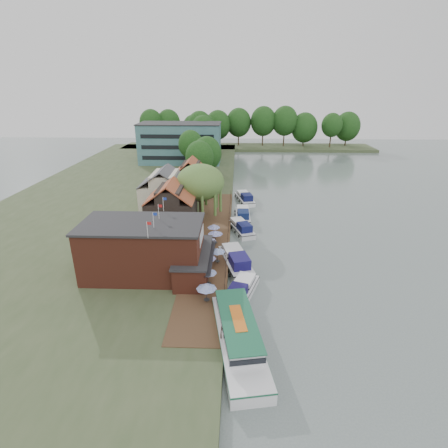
{
  "coord_description": "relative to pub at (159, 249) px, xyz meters",
  "views": [
    {
      "loc": [
        -3.96,
        -41.41,
        24.54
      ],
      "look_at": [
        -6.0,
        12.0,
        3.0
      ],
      "focal_mm": 28.0,
      "sensor_mm": 36.0,
      "label": 1
    }
  ],
  "objects": [
    {
      "name": "umbrella_1",
      "position": [
        6.66,
        -3.0,
        -2.36
      ],
      "size": [
        2.15,
        2.15,
        2.38
      ],
      "primitive_type": null,
      "color": "navy",
      "rests_on": "quay_deck"
    },
    {
      "name": "cruiser_3",
      "position": [
        11.27,
        23.18,
        -3.49
      ],
      "size": [
        3.29,
        9.69,
        2.33
      ],
      "primitive_type": null,
      "rotation": [
        0.0,
        0.0,
        0.02
      ],
      "color": "silver",
      "rests_on": "ground"
    },
    {
      "name": "cottage_a",
      "position": [
        -1.0,
        15.0,
        0.6
      ],
      "size": [
        8.6,
        7.6,
        8.5
      ],
      "primitive_type": null,
      "color": "black",
      "rests_on": "land_bank"
    },
    {
      "name": "cruiser_0",
      "position": [
        10.76,
        -3.47,
        -3.55
      ],
      "size": [
        5.64,
        9.65,
        2.2
      ],
      "primitive_type": null,
      "rotation": [
        0.0,
        0.0,
        -0.31
      ],
      "color": "white",
      "rests_on": "ground"
    },
    {
      "name": "umbrella_5",
      "position": [
        6.81,
        9.01,
        -2.36
      ],
      "size": [
        2.34,
        2.34,
        2.38
      ],
      "primitive_type": null,
      "color": "navy",
      "rests_on": "quay_deck"
    },
    {
      "name": "ground",
      "position": [
        14.0,
        1.0,
        -4.65
      ],
      "size": [
        260.0,
        260.0,
        0.0
      ],
      "primitive_type": "plane",
      "color": "slate",
      "rests_on": "ground"
    },
    {
      "name": "cottage_c",
      "position": [
        0.0,
        34.0,
        0.6
      ],
      "size": [
        7.6,
        7.6,
        8.5
      ],
      "primitive_type": null,
      "color": "black",
      "rests_on": "land_bank"
    },
    {
      "name": "willow",
      "position": [
        3.5,
        20.0,
        1.56
      ],
      "size": [
        8.6,
        8.6,
        10.43
      ],
      "primitive_type": null,
      "color": "#476B2D",
      "rests_on": "land_bank"
    },
    {
      "name": "bank_tree_2",
      "position": [
        -3.12,
        58.32,
        2.19
      ],
      "size": [
        6.87,
        6.87,
        11.68
      ],
      "primitive_type": null,
      "color": "#143811",
      "rests_on": "land_bank"
    },
    {
      "name": "swan",
      "position": [
        10.42,
        -12.07,
        -4.43
      ],
      "size": [
        0.44,
        0.44,
        0.44
      ],
      "primitive_type": "sphere",
      "color": "white",
      "rests_on": "ground"
    },
    {
      "name": "cruiser_4",
      "position": [
        11.82,
        33.9,
        -3.5
      ],
      "size": [
        5.22,
        9.99,
        2.3
      ],
      "primitive_type": null,
      "rotation": [
        0.0,
        0.0,
        0.24
      ],
      "color": "white",
      "rests_on": "ground"
    },
    {
      "name": "quay_deck",
      "position": [
        6.0,
        11.0,
        -3.6
      ],
      "size": [
        6.0,
        50.0,
        0.1
      ],
      "primitive_type": "cube",
      "color": "#47301E",
      "rests_on": "land_bank"
    },
    {
      "name": "umbrella_6",
      "position": [
        6.4,
        11.59,
        -2.36
      ],
      "size": [
        2.05,
        2.05,
        2.38
      ],
      "primitive_type": null,
      "color": "navy",
      "rests_on": "quay_deck"
    },
    {
      "name": "umbrella_2",
      "position": [
        6.33,
        0.8,
        -2.36
      ],
      "size": [
        2.2,
        2.2,
        2.38
      ],
      "primitive_type": null,
      "color": "navy",
      "rests_on": "quay_deck"
    },
    {
      "name": "bank_tree_5",
      "position": [
        -2.58,
        93.46,
        3.03
      ],
      "size": [
        8.31,
        8.31,
        13.36
      ],
      "primitive_type": null,
      "color": "#143811",
      "rests_on": "land_bank"
    },
    {
      "name": "umbrella_3",
      "position": [
        7.46,
        2.87,
        -2.36
      ],
      "size": [
        2.19,
        2.19,
        2.38
      ],
      "primitive_type": null,
      "color": "#1B3F98",
      "rests_on": "quay_deck"
    },
    {
      "name": "cottage_b",
      "position": [
        -4.0,
        25.0,
        0.6
      ],
      "size": [
        9.6,
        8.6,
        8.5
      ],
      "primitive_type": null,
      "color": "beige",
      "rests_on": "land_bank"
    },
    {
      "name": "bank_tree_3",
      "position": [
        -1.65,
        79.48,
        3.3
      ],
      "size": [
        7.72,
        7.72,
        13.91
      ],
      "primitive_type": null,
      "color": "#143811",
      "rests_on": "land_bank"
    },
    {
      "name": "bank_tree_0",
      "position": [
        0.89,
        43.66,
        1.84
      ],
      "size": [
        6.88,
        6.88,
        10.99
      ],
      "primitive_type": null,
      "color": "#143811",
      "rests_on": "land_bank"
    },
    {
      "name": "umbrella_4",
      "position": [
        5.92,
        6.39,
        -2.36
      ],
      "size": [
        2.38,
        2.38,
        2.38
      ],
      "primitive_type": null,
      "color": "navy",
      "rests_on": "quay_deck"
    },
    {
      "name": "tour_boat",
      "position": [
        10.46,
        -12.64,
        -3.08
      ],
      "size": [
        6.46,
        14.9,
        3.15
      ],
      "primitive_type": null,
      "rotation": [
        0.0,
        0.0,
        0.17
      ],
      "color": "silver",
      "rests_on": "ground"
    },
    {
      "name": "quay_rail",
      "position": [
        8.7,
        11.5,
        -3.15
      ],
      "size": [
        0.2,
        49.0,
        1.0
      ],
      "primitive_type": null,
      "color": "black",
      "rests_on": "land_bank"
    },
    {
      "name": "bank_tree_4",
      "position": [
        -3.43,
        86.95,
        3.74
      ],
      "size": [
        8.94,
        8.94,
        14.78
      ],
      "primitive_type": null,
      "color": "#143811",
      "rests_on": "land_bank"
    },
    {
      "name": "umbrella_0",
      "position": [
        6.75,
        -6.52,
        -2.36
      ],
      "size": [
        2.36,
        2.36,
        2.38
      ],
      "primitive_type": null,
      "color": "navy",
      "rests_on": "quay_deck"
    },
    {
      "name": "hotel_block",
      "position": [
        -8.0,
        71.0,
        2.5
      ],
      "size": [
        25.4,
        12.4,
        12.3
      ],
      "primitive_type": null,
      "color": "#38666B",
      "rests_on": "land_bank"
    },
    {
      "name": "cruiser_2",
      "position": [
        10.86,
        16.77,
        -3.55
      ],
      "size": [
        5.94,
        9.67,
        2.2
      ],
      "primitive_type": null,
      "rotation": [
        0.0,
        0.0,
        0.35
      ],
      "color": "silver",
      "rests_on": "ground"
    },
    {
      "name": "bank_tree_1",
      "position": [
        2.16,
        49.78,
        1.93
      ],
      "size": [
        7.6,
        7.6,
        11.17
      ],
      "primitive_type": null,
      "color": "#143811",
      "rests_on": "land_bank"
    },
    {
      "name": "land_bank",
      "position": [
        -16.0,
        36.0,
        -4.15
      ],
      "size": [
        50.0,
        140.0,
        1.0
      ],
      "primitive_type": "cube",
      "color": "#384728",
      "rests_on": "ground"
    },
    {
      "name": "pub",
      "position": [
        0.0,
        0.0,
        0.0
      ],
      "size": [
        20.0,
        11.0,
        7.3
      ],
      "primitive_type": null,
      "color": "maroon",
      "rests_on": "land_bank"
    },
    {
      "name": "cruiser_1",
      "position": [
        10.02,
        4.13,
        -3.33
      ],
      "size": [
        6.18,
        11.28,
        2.64
      ],
      "primitive_type": null,
      "rotation": [
        0.0,
        0.0,
        0.27
      ],
      "color": "silver",
      "rests_on": "ground"
    }
  ]
}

